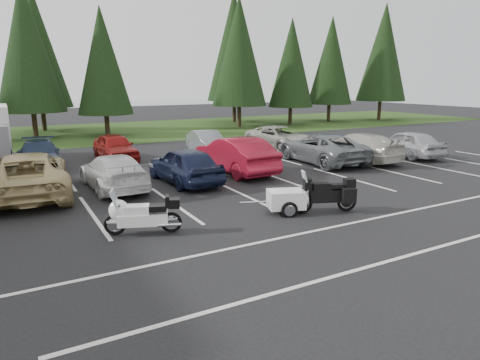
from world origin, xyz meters
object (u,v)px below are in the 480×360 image
(car_near_2, at_px, (28,175))
(adventure_motorcycle, at_px, (325,191))
(car_near_6, at_px, (322,148))
(car_far_3, at_px, (207,142))
(car_near_7, at_px, (357,147))
(car_near_3, at_px, (113,172))
(car_far_2, at_px, (115,147))
(touring_motorcycle, at_px, (143,211))
(car_far_1, at_px, (39,154))
(car_near_5, at_px, (235,155))
(car_near_8, at_px, (407,143))
(cargo_trailer, at_px, (286,202))
(car_near_4, at_px, (185,165))
(car_far_4, at_px, (280,137))

(car_near_2, xyz_separation_m, adventure_motorcycle, (8.22, -6.81, -0.11))
(car_near_6, xyz_separation_m, car_far_3, (-4.00, 5.44, -0.10))
(car_near_7, distance_m, adventure_motorcycle, 9.80)
(car_near_3, xyz_separation_m, car_near_7, (12.69, -0.14, 0.07))
(car_far_2, relative_size, touring_motorcycle, 1.77)
(car_near_7, xyz_separation_m, car_far_1, (-14.91, 6.08, -0.08))
(car_near_5, bearing_deg, car_far_1, -38.04)
(car_far_3, height_order, adventure_motorcycle, adventure_motorcycle)
(car_near_8, bearing_deg, car_near_6, -4.15)
(car_near_6, bearing_deg, car_near_5, 3.29)
(car_near_6, relative_size, adventure_motorcycle, 2.33)
(car_near_7, height_order, car_near_8, car_near_7)
(car_far_3, relative_size, adventure_motorcycle, 1.71)
(touring_motorcycle, distance_m, cargo_trailer, 4.58)
(car_near_2, bearing_deg, car_near_6, -175.90)
(car_near_6, height_order, car_far_1, car_near_6)
(car_near_5, height_order, car_far_1, car_near_5)
(touring_motorcycle, bearing_deg, adventure_motorcycle, 11.81)
(car_near_7, height_order, touring_motorcycle, car_near_7)
(car_near_2, bearing_deg, car_far_1, -93.89)
(car_near_8, distance_m, touring_motorcycle, 17.35)
(car_far_1, bearing_deg, car_near_6, -19.15)
(car_near_5, xyz_separation_m, cargo_trailer, (-1.54, -6.31, -0.45))
(car_near_2, height_order, car_far_1, car_near_2)
(car_near_7, height_order, car_far_2, car_near_7)
(car_far_3, relative_size, touring_motorcycle, 1.71)
(car_near_2, bearing_deg, cargo_trailer, 142.45)
(car_far_1, xyz_separation_m, cargo_trailer, (6.29, -11.89, -0.28))
(car_near_8, relative_size, car_far_1, 0.95)
(adventure_motorcycle, bearing_deg, car_near_3, 149.45)
(car_near_4, relative_size, car_far_3, 1.11)
(car_near_6, distance_m, car_near_7, 2.05)
(car_far_1, height_order, touring_motorcycle, car_far_1)
(car_near_3, distance_m, adventure_motorcycle, 8.33)
(car_near_4, height_order, car_far_4, car_near_4)
(car_near_2, bearing_deg, car_near_4, 176.77)
(car_near_2, bearing_deg, car_far_2, -123.35)
(car_near_7, height_order, car_far_4, car_near_7)
(car_far_2, bearing_deg, car_near_3, -105.91)
(car_near_8, relative_size, cargo_trailer, 2.63)
(car_near_5, height_order, car_near_7, car_near_5)
(car_near_6, relative_size, car_far_4, 1.09)
(car_near_5, bearing_deg, touring_motorcycle, 41.78)
(car_near_4, distance_m, car_far_4, 10.42)
(car_near_5, distance_m, adventure_motorcycle, 6.87)
(car_far_2, xyz_separation_m, adventure_motorcycle, (3.71, -12.73, 0.00))
(car_near_5, relative_size, car_near_7, 0.98)
(car_near_6, height_order, cargo_trailer, car_near_6)
(car_near_3, distance_m, car_near_5, 5.63)
(car_near_2, bearing_deg, car_far_4, -156.83)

